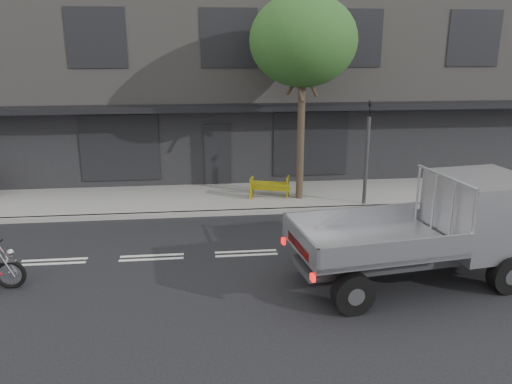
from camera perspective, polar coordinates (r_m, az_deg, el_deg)
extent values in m
plane|color=black|center=(12.96, -1.13, -7.04)|extent=(80.00, 80.00, 0.00)
cube|color=gray|center=(17.34, -2.53, -0.64)|extent=(32.00, 3.20, 0.15)
cube|color=gray|center=(15.82, -2.14, -2.33)|extent=(32.00, 0.20, 0.15)
cube|color=slate|center=(23.19, -3.77, 13.53)|extent=(26.00, 10.00, 8.00)
cylinder|color=#382B21|center=(16.67, 5.11, 5.44)|extent=(0.24, 0.24, 4.00)
ellipsoid|color=#20471A|center=(16.37, 5.41, 16.85)|extent=(3.40, 3.40, 2.89)
cylinder|color=#2D2D30|center=(16.48, 12.48, 3.21)|extent=(0.12, 0.12, 3.00)
imported|color=black|center=(16.18, 12.87, 9.25)|extent=(0.08, 0.10, 0.50)
torus|color=black|center=(12.35, -26.25, -8.44)|extent=(0.68, 0.10, 0.68)
cylinder|color=black|center=(10.28, 11.03, -11.32)|extent=(0.89, 0.43, 0.85)
cylinder|color=black|center=(11.86, 7.15, -7.23)|extent=(0.89, 0.43, 0.85)
cylinder|color=black|center=(12.15, 26.80, -8.38)|extent=(0.89, 0.43, 0.85)
cylinder|color=black|center=(13.51, 21.61, -5.29)|extent=(0.89, 0.43, 0.85)
cube|color=#2D2D30|center=(11.76, 17.16, -7.07)|extent=(5.28, 1.82, 0.16)
cube|color=#B1B0B6|center=(12.42, 24.43, -2.15)|extent=(2.17, 2.27, 1.69)
cube|color=black|center=(12.29, 24.70, -0.01)|extent=(1.93, 2.12, 0.62)
cube|color=#ACACB1|center=(11.15, 13.10, -5.74)|extent=(3.64, 2.63, 0.11)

